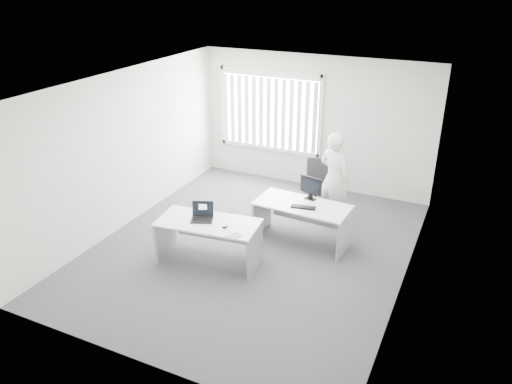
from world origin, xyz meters
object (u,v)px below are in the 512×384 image
at_px(person, 334,178).
at_px(monitor, 311,188).
at_px(desk_far, 302,215).
at_px(laptop, 202,213).
at_px(desk_near, 208,233).
at_px(office_chair, 316,193).

distance_m(person, monitor, 0.76).
height_order(desk_far, monitor, monitor).
xyz_separation_m(desk_far, laptop, (-1.22, -1.24, 0.34)).
bearing_deg(monitor, desk_near, -116.31).
bearing_deg(monitor, office_chair, 115.58).
bearing_deg(person, office_chair, -19.65).
xyz_separation_m(desk_near, desk_far, (1.12, 1.23, -0.00)).
bearing_deg(monitor, desk_far, -89.62).
height_order(office_chair, person, person).
bearing_deg(desk_near, office_chair, 64.65).
distance_m(desk_near, desk_far, 1.66).
bearing_deg(person, desk_far, 98.23).
height_order(person, laptop, person).
bearing_deg(desk_far, office_chair, 102.35).
distance_m(desk_far, monitor, 0.48).
bearing_deg(monitor, person, 87.23).
bearing_deg(office_chair, desk_far, -93.82).
bearing_deg(laptop, monitor, 26.73).
height_order(desk_far, laptop, laptop).
height_order(person, monitor, person).
bearing_deg(laptop, office_chair, 46.61).
bearing_deg(person, desk_near, 80.53).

